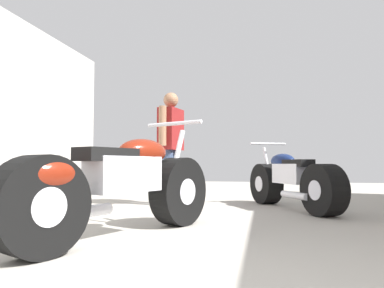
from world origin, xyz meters
The scene contains 4 objects.
ground_plane centered at (0.00, 3.20, 0.00)m, with size 15.82×15.82×0.00m, color #A8A399.
motorcycle_maroon_cruiser centered at (-0.60, 1.93, 0.42)m, with size 1.06×2.04×0.99m.
motorcycle_black_naked centered at (0.88, 4.09, 0.37)m, with size 1.12×1.81×0.90m.
mechanic_in_blue centered at (-0.81, 4.32, 0.93)m, with size 0.31×0.66×1.64m.
Camera 1 is at (0.52, -0.75, 0.59)m, focal length 33.61 mm.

